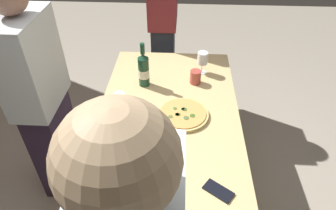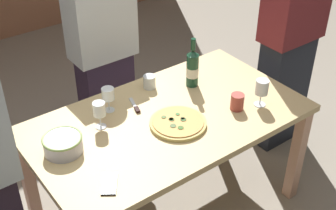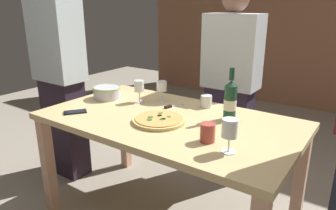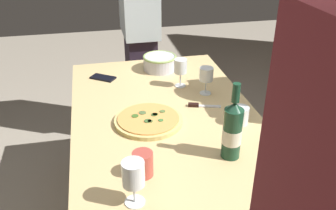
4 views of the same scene
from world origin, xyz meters
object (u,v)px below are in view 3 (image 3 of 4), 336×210
object	(u,v)px
cup_amber	(206,101)
pizza_knife	(172,106)
dining_table	(168,131)
person_guest_right	(60,76)
serving_bowl	(107,92)
wine_bottle	(230,100)
wine_glass_by_bottle	(230,129)
wine_glass_far_left	(162,87)
wine_glass_near_pizza	(139,87)
pizza	(159,120)
cell_phone	(75,112)
cup_ceramic	(208,133)
person_guest_left	(230,86)

from	to	relation	value
cup_amber	pizza_knife	size ratio (longest dim) A/B	0.51
dining_table	pizza_knife	xyz separation A→B (m)	(-0.10, 0.19, 0.10)
cup_amber	person_guest_right	distance (m)	1.23
serving_bowl	wine_bottle	world-z (taller)	wine_bottle
wine_glass_by_bottle	wine_glass_far_left	xyz separation A→B (m)	(-0.75, 0.48, -0.01)
person_guest_right	wine_glass_near_pizza	bearing A→B (deg)	10.74
wine_glass_near_pizza	cup_amber	size ratio (longest dim) A/B	1.91
pizza	wine_glass_near_pizza	world-z (taller)	wine_glass_near_pizza
cell_phone	cup_amber	bearing A→B (deg)	-101.88
cup_ceramic	person_guest_right	xyz separation A→B (m)	(-1.46, 0.20, 0.07)
serving_bowl	pizza_knife	world-z (taller)	serving_bowl
cup_ceramic	cell_phone	bearing A→B (deg)	-173.97
wine_glass_near_pizza	cell_phone	xyz separation A→B (m)	(-0.19, -0.42, -0.11)
dining_table	cup_ceramic	bearing A→B (deg)	-25.36
dining_table	person_guest_left	bearing A→B (deg)	86.48
pizza	pizza_knife	xyz separation A→B (m)	(-0.10, 0.28, -0.01)
wine_glass_by_bottle	cup_amber	size ratio (longest dim) A/B	2.02
wine_glass_near_pizza	wine_glass_by_bottle	world-z (taller)	wine_glass_by_bottle
pizza	cup_ceramic	world-z (taller)	cup_ceramic
cell_phone	person_guest_left	bearing A→B (deg)	-83.40
wine_bottle	wine_glass_by_bottle	distance (m)	0.45
wine_glass_by_bottle	serving_bowl	bearing A→B (deg)	164.77
person_guest_right	pizza_knife	bearing A→B (deg)	10.57
wine_glass_near_pizza	person_guest_right	xyz separation A→B (m)	(-0.74, -0.12, 0.00)
cup_amber	person_guest_right	xyz separation A→B (m)	(-1.19, -0.30, 0.08)
cup_amber	person_guest_right	bearing A→B (deg)	-165.99
cup_amber	cup_ceramic	xyz separation A→B (m)	(0.28, -0.50, 0.01)
dining_table	wine_glass_far_left	size ratio (longest dim) A/B	10.65
serving_bowl	cup_amber	size ratio (longest dim) A/B	2.47
serving_bowl	cup_amber	xyz separation A→B (m)	(0.71, 0.24, -0.01)
wine_bottle	person_guest_left	bearing A→B (deg)	113.77
person_guest_left	serving_bowl	bearing A→B (deg)	-38.46
wine_glass_far_left	cup_amber	distance (m)	0.34
serving_bowl	cup_amber	world-z (taller)	serving_bowl
person_guest_left	cup_ceramic	bearing A→B (deg)	21.41
wine_bottle	wine_glass_near_pizza	bearing A→B (deg)	-176.68
wine_glass_far_left	person_guest_right	size ratio (longest dim) A/B	0.09
cup_amber	pizza_knife	bearing A→B (deg)	-145.15
pizza	wine_glass_by_bottle	xyz separation A→B (m)	(0.51, -0.13, 0.11)
dining_table	person_guest_left	xyz separation A→B (m)	(0.05, 0.82, 0.13)
cup_ceramic	pizza_knife	distance (m)	0.60
pizza	cell_phone	xyz separation A→B (m)	(-0.55, -0.18, -0.01)
pizza	wine_glass_by_bottle	world-z (taller)	wine_glass_by_bottle
wine_glass_by_bottle	person_guest_left	size ratio (longest dim) A/B	0.11
wine_glass_by_bottle	dining_table	bearing A→B (deg)	156.15
dining_table	wine_glass_near_pizza	bearing A→B (deg)	157.48
wine_bottle	cell_phone	distance (m)	1.00
pizza	cup_ceramic	size ratio (longest dim) A/B	3.24
wine_glass_by_bottle	person_guest_right	bearing A→B (deg)	171.05
pizza	wine_glass_far_left	xyz separation A→B (m)	(-0.24, 0.35, 0.09)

